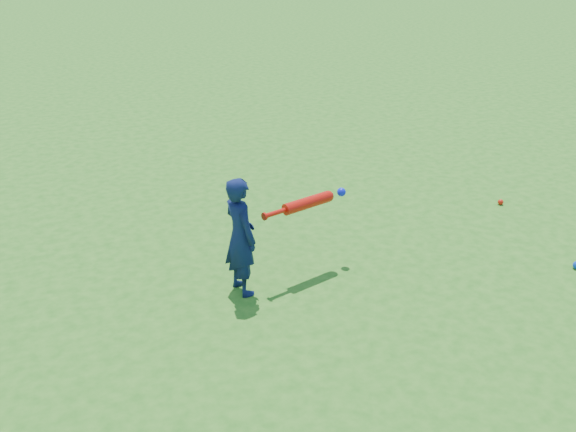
{
  "coord_description": "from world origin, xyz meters",
  "views": [
    {
      "loc": [
        -2.2,
        -4.88,
        2.92
      ],
      "look_at": [
        -0.18,
        -0.23,
        0.57
      ],
      "focal_mm": 40.0,
      "sensor_mm": 36.0,
      "label": 1
    }
  ],
  "objects": [
    {
      "name": "ground",
      "position": [
        0.0,
        0.0,
        0.0
      ],
      "size": [
        80.0,
        80.0,
        0.0
      ],
      "primitive_type": "plane",
      "color": "#276919",
      "rests_on": "ground"
    },
    {
      "name": "ground_ball_red",
      "position": [
        2.63,
        0.21,
        0.03
      ],
      "size": [
        0.06,
        0.06,
        0.06
      ],
      "primitive_type": "sphere",
      "color": "red",
      "rests_on": "ground"
    },
    {
      "name": "child",
      "position": [
        -0.66,
        -0.35,
        0.52
      ],
      "size": [
        0.31,
        0.42,
        1.04
      ],
      "primitive_type": "imported",
      "rotation": [
        0.0,
        0.0,
        1.73
      ],
      "color": "#0E1742",
      "rests_on": "ground"
    },
    {
      "name": "bat_swing",
      "position": [
        0.04,
        -0.24,
        0.67
      ],
      "size": [
        0.89,
        0.28,
        0.1
      ],
      "rotation": [
        0.0,
        0.0,
        0.24
      ],
      "color": "red",
      "rests_on": "ground"
    }
  ]
}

